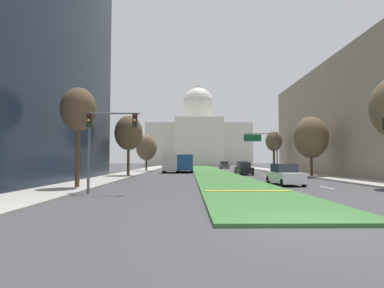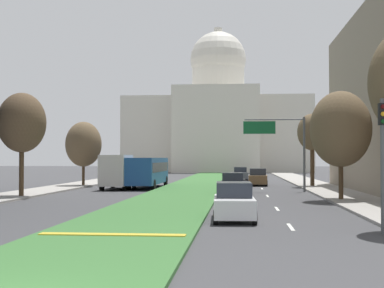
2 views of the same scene
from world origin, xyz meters
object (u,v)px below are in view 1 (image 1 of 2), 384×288
object	(u,v)px
street_tree_right_mid	(311,137)
sedan_far_horizon	(224,165)
traffic_light_near_left	(102,133)
sedan_midblock	(244,169)
sedan_distant	(242,166)
city_bus	(185,162)
street_tree_left_mid	(129,133)
street_tree_left_far	(146,147)
street_tree_left_near	(79,110)
street_tree_right_far	(274,142)
box_truck_delivery	(171,162)
sedan_lead_stopped	(285,175)
overhead_guide_sign	(265,144)
capitol_building	(198,139)

from	to	relation	value
street_tree_right_mid	sedan_far_horizon	bearing A→B (deg)	100.99
traffic_light_near_left	sedan_midblock	world-z (taller)	traffic_light_near_left
sedan_distant	city_bus	distance (m)	12.22
street_tree_left_mid	street_tree_left_far	distance (m)	15.71
street_tree_left_near	street_tree_right_far	bearing A→B (deg)	54.50
street_tree_left_near	city_bus	world-z (taller)	street_tree_left_near
traffic_light_near_left	sedan_far_horizon	xyz separation A→B (m)	(13.92, 52.87, -2.99)
sedan_midblock	sedan_far_horizon	bearing A→B (deg)	88.67
street_tree_left_mid	street_tree_right_far	distance (m)	28.71
sedan_midblock	city_bus	bearing A→B (deg)	130.72
street_tree_right_mid	sedan_midblock	bearing A→B (deg)	143.99
sedan_distant	sedan_far_horizon	size ratio (longest dim) A/B	1.10
street_tree_left_near	box_truck_delivery	size ratio (longest dim) A/B	1.15
street_tree_left_mid	sedan_lead_stopped	xyz separation A→B (m)	(15.78, -13.02, -4.69)
traffic_light_near_left	overhead_guide_sign	xyz separation A→B (m)	(17.45, 28.33, 0.84)
sedan_midblock	box_truck_delivery	xyz separation A→B (m)	(-10.76, 7.00, 0.85)
capitol_building	traffic_light_near_left	world-z (taller)	capitol_building
sedan_distant	traffic_light_near_left	bearing A→B (deg)	-112.18
traffic_light_near_left	street_tree_right_mid	distance (m)	27.53
street_tree_right_far	sedan_distant	world-z (taller)	street_tree_right_far
street_tree_right_mid	sedan_lead_stopped	world-z (taller)	street_tree_right_mid
street_tree_left_far	sedan_midblock	size ratio (longest dim) A/B	1.49
street_tree_right_far	sedan_lead_stopped	size ratio (longest dim) A/B	1.59
street_tree_left_far	sedan_far_horizon	size ratio (longest dim) A/B	1.58
street_tree_right_mid	street_tree_right_far	distance (m)	17.91
street_tree_left_far	sedan_lead_stopped	xyz separation A→B (m)	(15.69, -28.68, -3.51)
street_tree_right_mid	street_tree_right_far	bearing A→B (deg)	88.51
traffic_light_near_left	street_tree_left_near	bearing A→B (deg)	132.27
street_tree_left_near	sedan_far_horizon	xyz separation A→B (m)	(16.49, 50.04, -4.90)
sedan_midblock	traffic_light_near_left	bearing A→B (deg)	-119.35
street_tree_left_mid	street_tree_right_mid	xyz separation A→B (m)	(22.91, -1.22, -0.62)
street_tree_left_mid	street_tree_right_mid	size ratio (longest dim) A/B	1.04
overhead_guide_sign	street_tree_left_near	bearing A→B (deg)	-128.15
capitol_building	street_tree_right_mid	size ratio (longest dim) A/B	5.22
overhead_guide_sign	sedan_midblock	size ratio (longest dim) A/B	1.45
street_tree_right_far	sedan_far_horizon	distance (m)	18.88
street_tree_right_far	box_truck_delivery	size ratio (longest dim) A/B	1.16
capitol_building	street_tree_left_far	distance (m)	65.08
sedan_midblock	street_tree_right_far	bearing A→B (deg)	57.75
street_tree_right_far	box_truck_delivery	bearing A→B (deg)	-163.56
street_tree_left_near	sedan_midblock	distance (m)	26.52
street_tree_right_mid	street_tree_left_far	world-z (taller)	street_tree_right_mid
sedan_lead_stopped	sedan_far_horizon	world-z (taller)	sedan_lead_stopped
sedan_midblock	sedan_far_horizon	distance (m)	29.32
street_tree_right_far	sedan_distant	distance (m)	7.56
street_tree_right_mid	street_tree_left_near	bearing A→B (deg)	-146.59
overhead_guide_sign	street_tree_right_far	bearing A→B (deg)	64.56
capitol_building	street_tree_right_far	world-z (taller)	capitol_building
street_tree_left_near	sedan_midblock	xyz separation A→B (m)	(15.82, 20.72, -4.88)
street_tree_right_far	sedan_lead_stopped	xyz separation A→B (m)	(-7.60, -29.69, -4.65)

